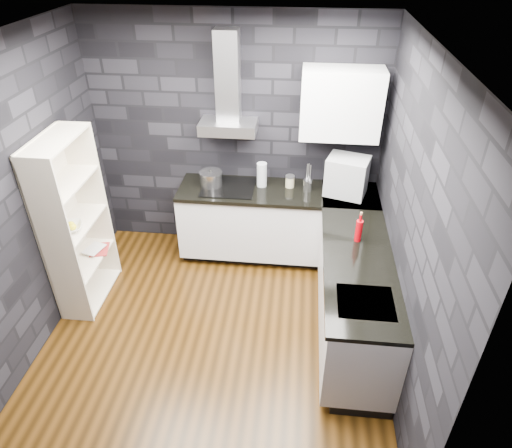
% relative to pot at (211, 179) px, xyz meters
% --- Properties ---
extents(ground, '(3.20, 3.20, 0.00)m').
position_rel_pot_xyz_m(ground, '(0.25, -1.33, -0.98)').
color(ground, '#3D230A').
extents(ceiling, '(3.20, 3.20, 0.00)m').
position_rel_pot_xyz_m(ceiling, '(0.25, -1.33, 1.72)').
color(ceiling, white).
extents(wall_back, '(3.20, 0.05, 2.70)m').
position_rel_pot_xyz_m(wall_back, '(0.25, 0.30, 0.37)').
color(wall_back, black).
rests_on(wall_back, ground).
extents(wall_front, '(3.20, 0.05, 2.70)m').
position_rel_pot_xyz_m(wall_front, '(0.25, -2.95, 0.37)').
color(wall_front, black).
rests_on(wall_front, ground).
extents(wall_left, '(0.05, 3.20, 2.70)m').
position_rel_pot_xyz_m(wall_left, '(-1.38, -1.33, 0.37)').
color(wall_left, black).
rests_on(wall_left, ground).
extents(wall_right, '(0.05, 3.20, 2.70)m').
position_rel_pot_xyz_m(wall_right, '(1.87, -1.33, 0.37)').
color(wall_right, black).
rests_on(wall_right, ground).
extents(toekick_back, '(2.18, 0.50, 0.10)m').
position_rel_pot_xyz_m(toekick_back, '(0.75, 0.01, -0.93)').
color(toekick_back, black).
rests_on(toekick_back, ground).
extents(toekick_right, '(0.50, 1.78, 0.10)m').
position_rel_pot_xyz_m(toekick_right, '(1.59, -1.23, -0.93)').
color(toekick_right, black).
rests_on(toekick_right, ground).
extents(counter_back_cab, '(2.20, 0.60, 0.76)m').
position_rel_pot_xyz_m(counter_back_cab, '(0.75, -0.03, -0.50)').
color(counter_back_cab, silver).
rests_on(counter_back_cab, ground).
extents(counter_right_cab, '(0.60, 1.80, 0.76)m').
position_rel_pot_xyz_m(counter_right_cab, '(1.55, -1.23, -0.50)').
color(counter_right_cab, silver).
rests_on(counter_right_cab, ground).
extents(counter_back_top, '(2.20, 0.62, 0.04)m').
position_rel_pot_xyz_m(counter_back_top, '(0.75, -0.04, -0.10)').
color(counter_back_top, black).
rests_on(counter_back_top, counter_back_cab).
extents(counter_right_top, '(0.62, 1.80, 0.04)m').
position_rel_pot_xyz_m(counter_right_top, '(1.54, -1.23, -0.10)').
color(counter_right_top, black).
rests_on(counter_right_top, counter_right_cab).
extents(counter_corner_top, '(0.62, 0.62, 0.04)m').
position_rel_pot_xyz_m(counter_corner_top, '(1.55, -0.03, -0.10)').
color(counter_corner_top, black).
rests_on(counter_corner_top, counter_right_cab).
extents(hood_body, '(0.60, 0.34, 0.12)m').
position_rel_pot_xyz_m(hood_body, '(0.20, 0.10, 0.58)').
color(hood_body, '#AFAFB4').
rests_on(hood_body, wall_back).
extents(hood_chimney, '(0.24, 0.20, 0.90)m').
position_rel_pot_xyz_m(hood_chimney, '(0.20, 0.17, 1.09)').
color(hood_chimney, '#AFAFB4').
rests_on(hood_chimney, hood_body).
extents(upper_cabinet, '(0.80, 0.35, 0.70)m').
position_rel_pot_xyz_m(upper_cabinet, '(1.35, 0.10, 0.87)').
color(upper_cabinet, white).
rests_on(upper_cabinet, wall_back).
extents(cooktop, '(0.58, 0.50, 0.01)m').
position_rel_pot_xyz_m(cooktop, '(0.20, -0.03, -0.08)').
color(cooktop, black).
rests_on(cooktop, counter_back_top).
extents(sink_rim, '(0.44, 0.40, 0.01)m').
position_rel_pot_xyz_m(sink_rim, '(1.55, -1.73, -0.09)').
color(sink_rim, '#AFAFB4').
rests_on(sink_rim, counter_right_top).
extents(pot, '(0.25, 0.25, 0.14)m').
position_rel_pot_xyz_m(pot, '(0.00, 0.00, 0.00)').
color(pot, silver).
rests_on(pot, cooktop).
extents(glass_vase, '(0.14, 0.14, 0.27)m').
position_rel_pot_xyz_m(glass_vase, '(0.56, 0.06, 0.05)').
color(glass_vase, '#B3BBC2').
rests_on(glass_vase, counter_back_top).
extents(storage_jar, '(0.11, 0.11, 0.12)m').
position_rel_pot_xyz_m(storage_jar, '(0.87, 0.07, -0.02)').
color(storage_jar, tan).
rests_on(storage_jar, counter_back_top).
extents(utensil_crock, '(0.10, 0.10, 0.13)m').
position_rel_pot_xyz_m(utensil_crock, '(1.07, 0.00, -0.02)').
color(utensil_crock, silver).
rests_on(utensil_crock, counter_back_top).
extents(appliance_garage, '(0.49, 0.43, 0.42)m').
position_rel_pot_xyz_m(appliance_garage, '(1.47, -0.05, 0.14)').
color(appliance_garage, '#9EA2A6').
rests_on(appliance_garage, counter_back_top).
extents(red_bottle, '(0.08, 0.08, 0.21)m').
position_rel_pot_xyz_m(red_bottle, '(1.55, -0.90, 0.02)').
color(red_bottle, '#A5010A').
rests_on(red_bottle, counter_right_top).
extents(bookshelf, '(0.45, 0.84, 1.80)m').
position_rel_pot_xyz_m(bookshelf, '(-1.17, -0.92, -0.08)').
color(bookshelf, beige).
rests_on(bookshelf, ground).
extents(fruit_bowl, '(0.30, 0.30, 0.06)m').
position_rel_pot_xyz_m(fruit_bowl, '(-1.17, -1.03, -0.05)').
color(fruit_bowl, silver).
rests_on(fruit_bowl, bookshelf).
extents(book_red, '(0.18, 0.06, 0.25)m').
position_rel_pot_xyz_m(book_red, '(-1.18, -0.76, -0.41)').
color(book_red, maroon).
rests_on(book_red, bookshelf).
extents(book_second, '(0.16, 0.06, 0.22)m').
position_rel_pot_xyz_m(book_second, '(-1.21, -0.75, -0.39)').
color(book_second, '#B2B2B2').
rests_on(book_second, bookshelf).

